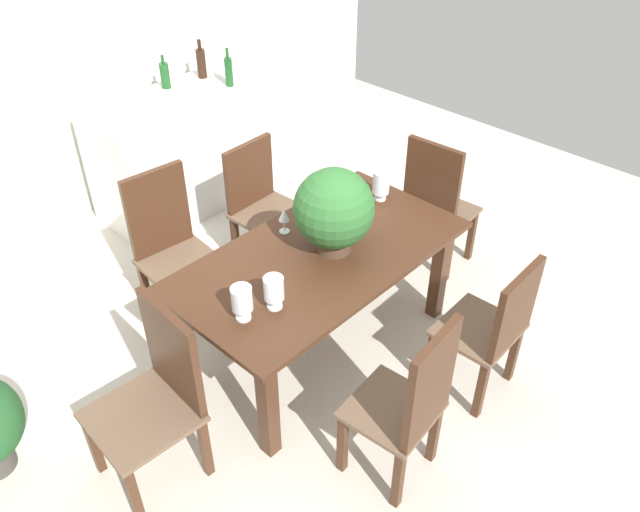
% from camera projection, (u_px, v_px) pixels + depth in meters
% --- Properties ---
extents(ground_plane, '(7.04, 7.04, 0.00)m').
position_uv_depth(ground_plane, '(328.00, 351.00, 4.05)').
color(ground_plane, beige).
extents(back_wall, '(6.40, 0.10, 2.60)m').
position_uv_depth(back_wall, '(69.00, 49.00, 4.69)').
color(back_wall, silver).
rests_on(back_wall, ground).
extents(dining_table, '(1.73, 0.92, 0.73)m').
position_uv_depth(dining_table, '(320.00, 270.00, 3.72)').
color(dining_table, '#422616').
rests_on(dining_table, ground).
extents(chair_head_end, '(0.51, 0.50, 0.99)m').
position_uv_depth(chair_head_end, '(159.00, 389.00, 3.09)').
color(chair_head_end, '#422616').
rests_on(chair_head_end, ground).
extents(chair_foot_end, '(0.43, 0.47, 1.02)m').
position_uv_depth(chair_foot_end, '(436.00, 201.00, 4.42)').
color(chair_foot_end, '#422616').
rests_on(chair_foot_end, ground).
extents(chair_near_left, '(0.45, 0.44, 1.03)m').
position_uv_depth(chair_near_left, '(411.00, 403.00, 3.01)').
color(chair_near_left, '#422616').
rests_on(chair_near_left, ground).
extents(chair_far_left, '(0.49, 0.48, 1.01)m').
position_uv_depth(chair_far_left, '(169.00, 241.00, 4.06)').
color(chair_far_left, '#422616').
rests_on(chair_far_left, ground).
extents(chair_far_right, '(0.48, 0.44, 0.92)m').
position_uv_depth(chair_far_right, '(260.00, 200.00, 4.52)').
color(chair_far_right, '#422616').
rests_on(chair_far_right, ground).
extents(chair_near_right, '(0.46, 0.42, 0.92)m').
position_uv_depth(chair_near_right, '(495.00, 326.00, 3.49)').
color(chair_near_right, '#422616').
rests_on(chair_near_right, ground).
extents(flower_centerpiece, '(0.45, 0.45, 0.50)m').
position_uv_depth(flower_centerpiece, '(334.00, 210.00, 3.52)').
color(flower_centerpiece, '#4C3828').
rests_on(flower_centerpiece, dining_table).
extents(crystal_vase_left, '(0.10, 0.10, 0.19)m').
position_uv_depth(crystal_vase_left, '(274.00, 289.00, 3.21)').
color(crystal_vase_left, silver).
rests_on(crystal_vase_left, dining_table).
extents(crystal_vase_center_near, '(0.11, 0.11, 0.19)m').
position_uv_depth(crystal_vase_center_near, '(242.00, 300.00, 3.14)').
color(crystal_vase_center_near, silver).
rests_on(crystal_vase_center_near, dining_table).
extents(crystal_vase_right, '(0.11, 0.11, 0.20)m').
position_uv_depth(crystal_vase_right, '(381.00, 183.00, 4.04)').
color(crystal_vase_right, silver).
rests_on(crystal_vase_right, dining_table).
extents(wine_glass, '(0.06, 0.06, 0.16)m').
position_uv_depth(wine_glass, '(284.00, 216.00, 3.75)').
color(wine_glass, silver).
rests_on(wine_glass, dining_table).
extents(kitchen_counter, '(1.57, 0.65, 0.94)m').
position_uv_depth(kitchen_counter, '(191.00, 148.00, 5.23)').
color(kitchen_counter, silver).
rests_on(kitchen_counter, ground).
extents(wine_bottle_green, '(0.07, 0.07, 0.31)m').
position_uv_depth(wine_bottle_green, '(201.00, 62.00, 5.14)').
color(wine_bottle_green, black).
rests_on(wine_bottle_green, kitchen_counter).
extents(wine_bottle_clear, '(0.07, 0.07, 0.26)m').
position_uv_depth(wine_bottle_clear, '(165.00, 75.00, 4.98)').
color(wine_bottle_clear, '#194C1E').
rests_on(wine_bottle_clear, kitchen_counter).
extents(wine_bottle_dark, '(0.06, 0.06, 0.30)m').
position_uv_depth(wine_bottle_dark, '(229.00, 71.00, 5.00)').
color(wine_bottle_dark, '#194C1E').
rests_on(wine_bottle_dark, kitchen_counter).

